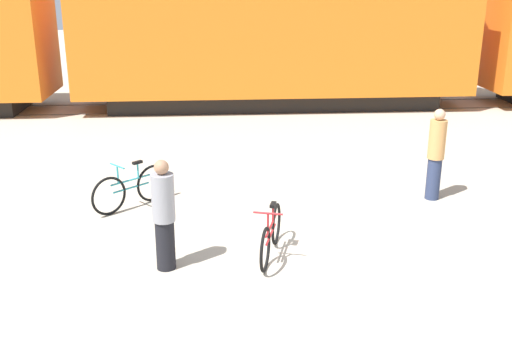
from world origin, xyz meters
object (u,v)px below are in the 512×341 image
object	(u,v)px
person_in_grey	(164,215)
bicycle_teal	(131,188)
freight_train	(274,17)
person_in_tan	(436,154)
bicycle_maroon	(271,235)

from	to	relation	value
person_in_grey	bicycle_teal	bearing A→B (deg)	-62.24
freight_train	person_in_tan	size ratio (longest dim) A/B	21.75
bicycle_maroon	person_in_tan	world-z (taller)	person_in_tan
bicycle_teal	freight_train	bearing A→B (deg)	67.77
bicycle_teal	person_in_grey	bearing A→B (deg)	-71.95
bicycle_teal	bicycle_maroon	bearing A→B (deg)	-42.48
person_in_grey	person_in_tan	bearing A→B (deg)	-143.28
bicycle_teal	bicycle_maroon	world-z (taller)	bicycle_teal
freight_train	person_in_tan	world-z (taller)	freight_train
bicycle_teal	person_in_tan	world-z (taller)	person_in_tan
bicycle_teal	person_in_tan	size ratio (longest dim) A/B	0.73
bicycle_maroon	person_in_grey	xyz separation A→B (m)	(-1.65, -0.29, 0.51)
bicycle_maroon	person_in_tan	distance (m)	4.24
freight_train	bicycle_teal	size ratio (longest dim) A/B	29.92
freight_train	bicycle_teal	distance (m)	9.95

